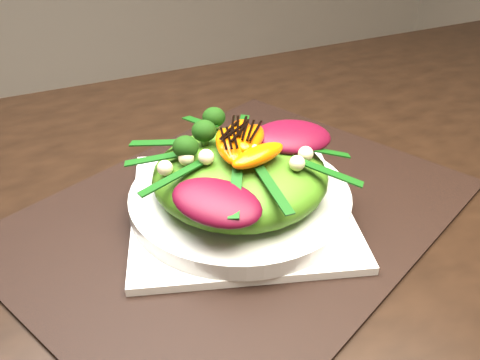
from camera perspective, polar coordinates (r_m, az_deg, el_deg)
name	(u,v)px	position (r m, az deg, el deg)	size (l,w,h in m)	color
dining_table	(358,175)	(0.74, 13.15, 0.57)	(1.60, 0.90, 0.75)	black
placemat	(240,212)	(0.61, 0.00, -3.62)	(0.52, 0.40, 0.00)	black
plate_base	(240,207)	(0.60, 0.00, -3.09)	(0.25, 0.25, 0.01)	white
salad_bowl	(240,197)	(0.60, 0.00, -1.98)	(0.26, 0.26, 0.02)	silver
lettuce_mound	(240,175)	(0.58, 0.00, 0.58)	(0.20, 0.20, 0.07)	#497C17
radicchio_leaf	(293,137)	(0.58, 6.00, 4.85)	(0.09, 0.06, 0.02)	#460717
orange_segment	(222,135)	(0.57, -2.00, 5.07)	(0.07, 0.03, 0.02)	#E25203
broccoli_floret	(166,145)	(0.56, -8.36, 3.95)	(0.04, 0.04, 0.04)	#163509
macadamia_nut	(276,161)	(0.53, 4.06, 2.13)	(0.02, 0.02, 0.02)	beige
balsamic_drizzle	(222,127)	(0.57, -2.02, 5.92)	(0.05, 0.00, 0.00)	black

